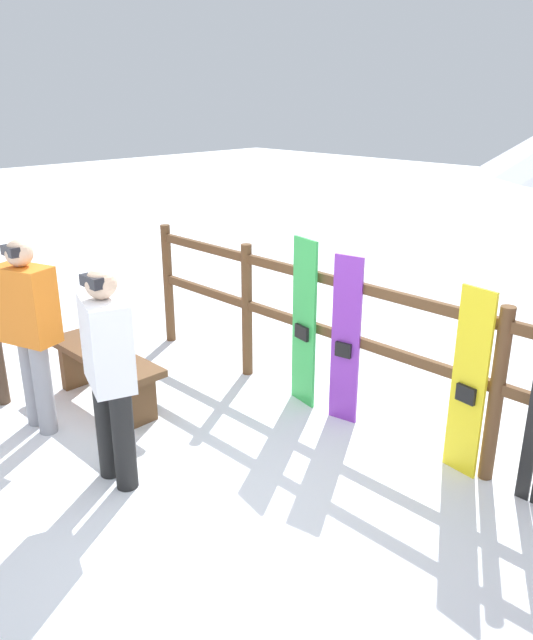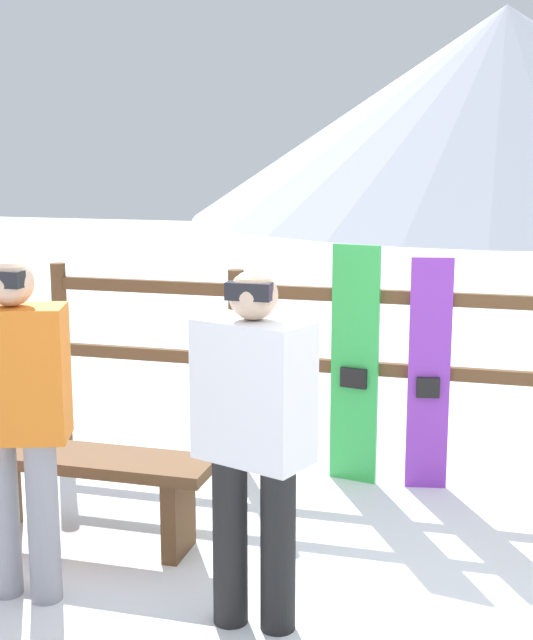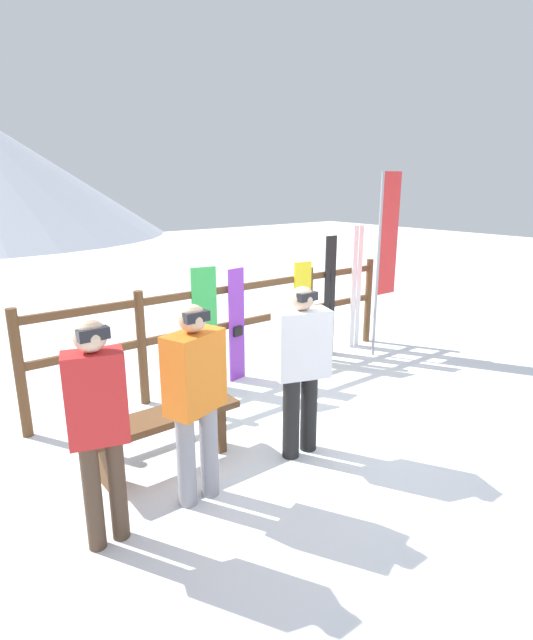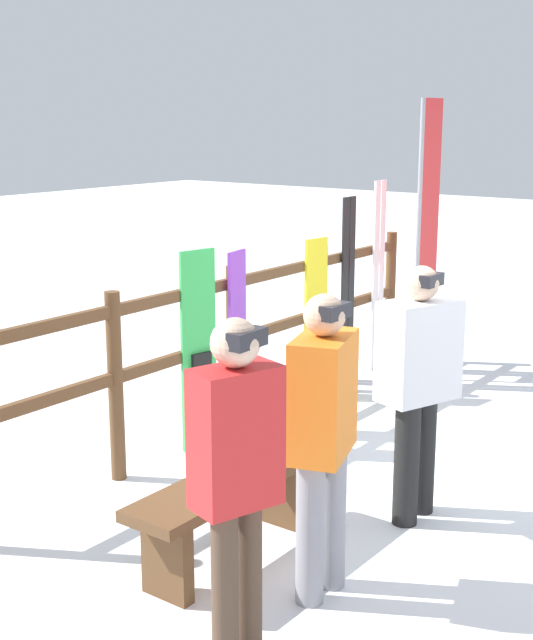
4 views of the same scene
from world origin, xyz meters
The scene contains 12 objects.
ground_plane centered at (0.00, 0.00, 0.00)m, with size 40.00×40.00×0.00m, color white.
fence centered at (0.00, 1.71, 0.75)m, with size 5.01×0.10×1.28m.
bench centered at (-1.64, 0.42, 0.36)m, with size 1.35×0.36×0.48m.
person_red centered at (-2.38, -0.22, 0.93)m, with size 0.41×0.30×1.58m.
person_orange centered at (-1.65, -0.18, 0.89)m, with size 0.50×0.37×1.56m.
person_white centered at (-0.58, -0.14, 0.88)m, with size 0.53×0.40×1.54m.
snowboard_green centered at (-0.46, 1.66, 0.73)m, with size 0.30×0.10×1.46m.
snowboard_purple centered at (-0.02, 1.66, 0.70)m, with size 0.25×0.09×1.40m.
snowboard_yellow centered at (1.05, 1.66, 0.68)m, with size 0.27×0.08×1.38m.
ski_pair_black centered at (1.57, 1.66, 0.84)m, with size 0.19×0.02×1.68m.
ski_pair_white centered at (2.11, 1.66, 0.90)m, with size 0.20×0.02×1.79m.
rental_flag centered at (2.16, 1.22, 1.54)m, with size 0.40×0.04×2.52m.
Camera 3 is at (-3.32, -3.17, 2.38)m, focal length 28.00 mm.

